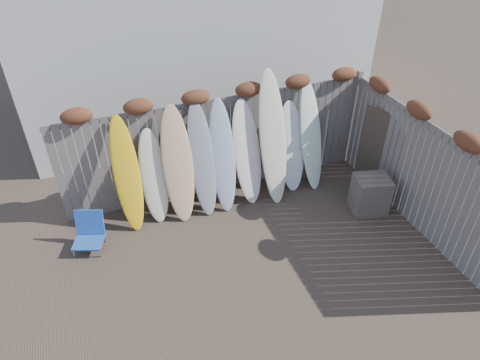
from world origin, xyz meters
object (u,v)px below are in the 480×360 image
object	(u,v)px
lattice_panel	(385,154)
wooden_crate	(370,194)
surfboard_0	(127,175)
beach_chair	(89,232)

from	to	relation	value
lattice_panel	wooden_crate	bearing A→B (deg)	-161.68
surfboard_0	beach_chair	bearing A→B (deg)	-151.94
wooden_crate	lattice_panel	size ratio (longest dim) A/B	0.44
surfboard_0	lattice_panel	bearing A→B (deg)	-7.32
lattice_panel	surfboard_0	distance (m)	4.90
wooden_crate	surfboard_0	world-z (taller)	surfboard_0
beach_chair	surfboard_0	distance (m)	1.16
beach_chair	wooden_crate	world-z (taller)	wooden_crate
wooden_crate	surfboard_0	bearing A→B (deg)	163.44
wooden_crate	beach_chair	bearing A→B (deg)	170.34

